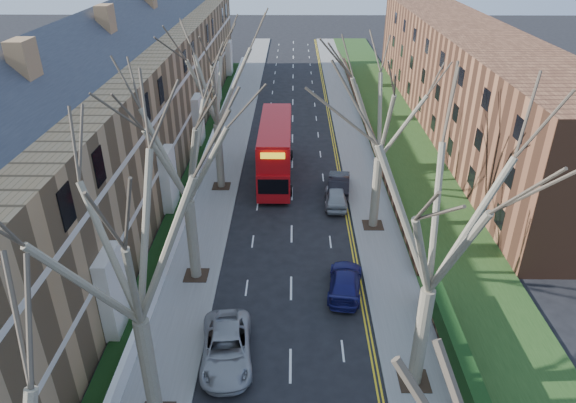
{
  "coord_description": "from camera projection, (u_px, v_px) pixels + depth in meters",
  "views": [
    {
      "loc": [
        0.08,
        -8.96,
        18.6
      ],
      "look_at": [
        -0.23,
        19.83,
        3.15
      ],
      "focal_mm": 32.0,
      "sensor_mm": 36.0,
      "label": 1
    }
  ],
  "objects": [
    {
      "name": "car_right_far",
      "position": [
        339.0,
        184.0,
        40.35
      ],
      "size": [
        2.09,
        4.77,
        1.52
      ],
      "primitive_type": "imported",
      "rotation": [
        0.0,
        0.0,
        3.04
      ],
      "color": "black",
      "rests_on": "ground"
    },
    {
      "name": "car_left_far",
      "position": [
        227.0,
        348.0,
        24.68
      ],
      "size": [
        2.86,
        5.37,
        1.44
      ],
      "primitive_type": "imported",
      "rotation": [
        0.0,
        0.0,
        0.1
      ],
      "color": "#97989C",
      "rests_on": "ground"
    },
    {
      "name": "tree_left_mid",
      "position": [
        124.0,
        227.0,
        17.52
      ],
      "size": [
        10.5,
        10.5,
        14.71
      ],
      "color": "#69614B",
      "rests_on": "ground"
    },
    {
      "name": "car_right_mid",
      "position": [
        336.0,
        197.0,
        38.53
      ],
      "size": [
        1.81,
        4.18,
        1.41
      ],
      "primitive_type": "imported",
      "rotation": [
        0.0,
        0.0,
        3.11
      ],
      "color": "#94999C",
      "rests_on": "ground"
    },
    {
      "name": "flats_right",
      "position": [
        465.0,
        79.0,
        52.05
      ],
      "size": [
        13.97,
        54.0,
        10.0
      ],
      "color": "brown",
      "rests_on": "ground"
    },
    {
      "name": "pavement_right",
      "position": [
        353.0,
        138.0,
        50.97
      ],
      "size": [
        3.0,
        102.0,
        0.12
      ],
      "primitive_type": "cube",
      "color": "slate",
      "rests_on": "ground"
    },
    {
      "name": "double_decker_bus",
      "position": [
        276.0,
        151.0,
        42.25
      ],
      "size": [
        2.82,
        11.05,
        4.62
      ],
      "rotation": [
        0.0,
        0.0,
        3.14
      ],
      "color": "#B10C11",
      "rests_on": "ground"
    },
    {
      "name": "grass_verge_right",
      "position": [
        398.0,
        137.0,
        50.88
      ],
      "size": [
        6.0,
        102.0,
        0.06
      ],
      "color": "#1F3D16",
      "rests_on": "ground"
    },
    {
      "name": "front_wall_left",
      "position": [
        203.0,
        165.0,
        43.79
      ],
      "size": [
        0.3,
        78.0,
        1.0
      ],
      "color": "white",
      "rests_on": "ground"
    },
    {
      "name": "tree_right_far",
      "position": [
        384.0,
        98.0,
        31.65
      ],
      "size": [
        10.15,
        10.15,
        14.22
      ],
      "color": "#69614B",
      "rests_on": "ground"
    },
    {
      "name": "car_right_near",
      "position": [
        345.0,
        282.0,
        29.38
      ],
      "size": [
        2.43,
        4.71,
        1.31
      ],
      "primitive_type": "imported",
      "rotation": [
        0.0,
        0.0,
        3.01
      ],
      "color": "navy",
      "rests_on": "ground"
    },
    {
      "name": "tree_left_far",
      "position": [
        181.0,
        132.0,
        26.48
      ],
      "size": [
        10.15,
        10.15,
        14.22
      ],
      "color": "#69614B",
      "rests_on": "ground"
    },
    {
      "name": "tree_right_mid",
      "position": [
        443.0,
        201.0,
        19.17
      ],
      "size": [
        10.5,
        10.5,
        14.71
      ],
      "color": "#69614B",
      "rests_on": "ground"
    },
    {
      "name": "pavement_left",
      "position": [
        232.0,
        138.0,
        51.09
      ],
      "size": [
        3.0,
        102.0,
        0.12
      ],
      "primitive_type": "cube",
      "color": "slate",
      "rests_on": "ground"
    },
    {
      "name": "tree_left_dist",
      "position": [
        213.0,
        69.0,
        36.9
      ],
      "size": [
        10.5,
        10.5,
        14.71
      ],
      "color": "#69614B",
      "rests_on": "ground"
    },
    {
      "name": "terrace_left",
      "position": [
        124.0,
        110.0,
        41.52
      ],
      "size": [
        9.7,
        78.0,
        13.6
      ],
      "color": "#99774E",
      "rests_on": "ground"
    }
  ]
}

